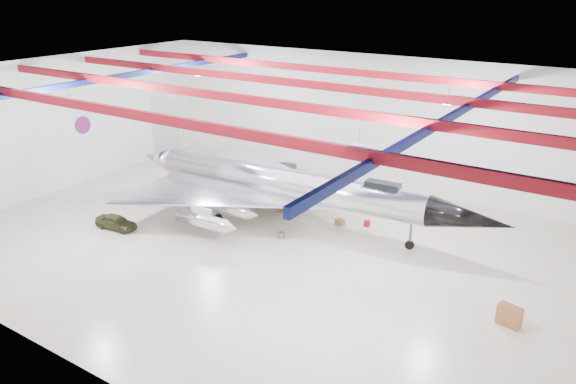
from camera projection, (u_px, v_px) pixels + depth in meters
The scene contains 16 objects.
floor at pixel (259, 243), 37.77m from camera, with size 40.00×40.00×0.00m, color #B7A792.
wall_back at pixel (362, 120), 47.56m from camera, with size 40.00×40.00×0.00m, color silver.
wall_left at pixel (61, 124), 46.13m from camera, with size 30.00×30.00×0.00m, color silver.
ceiling at pixel (256, 78), 33.90m from camera, with size 40.00×40.00×0.00m, color #0A0F38.
ceiling_structure at pixel (256, 90), 34.13m from camera, with size 39.50×29.50×1.08m.
wall_roundel at pixel (83, 125), 47.83m from camera, with size 1.50×1.50×0.10m, color #B21414.
jet_aircraft at pixel (285, 187), 40.41m from camera, with size 29.34×17.66×8.00m.
jeep at pixel (116, 222), 39.72m from camera, with size 1.25×3.10×1.06m, color #34351A.
desk at pixel (509, 316), 28.56m from camera, with size 1.19×0.59×1.09m, color brown.
toolbox_red at pixel (306, 205), 43.74m from camera, with size 0.41×0.33×0.29m, color maroon.
engine_drum at pixel (281, 235), 38.35m from camera, with size 0.48×0.48×0.43m, color #59595B.
parts_bin at pixel (340, 222), 40.45m from camera, with size 0.61×0.49×0.43m, color olive.
crate_small at pixel (227, 191), 46.60m from camera, with size 0.36×0.29×0.25m, color #59595B.
tool_chest at pixel (367, 223), 40.26m from camera, with size 0.46×0.46×0.42m, color maroon.
oil_barrel at pixel (280, 209), 42.86m from camera, with size 0.62×0.50×0.44m, color olive.
spares_box at pixel (329, 196), 45.51m from camera, with size 0.43×0.43×0.38m, color #59595B.
Camera 1 is at (20.41, -27.44, 16.52)m, focal length 35.00 mm.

